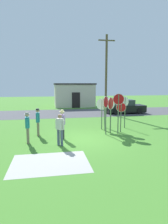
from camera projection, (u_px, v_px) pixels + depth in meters
The scene contains 19 objects.
ground_plane at pixel (84, 140), 11.50m from camera, with size 80.00×80.00×0.00m, color #47842D.
street_asphalt at pixel (67, 113), 21.83m from camera, with size 60.00×6.40×0.01m, color #4C4C51.
concrete_path at pixel (50, 163), 8.10m from camera, with size 3.20×2.40×0.01m, color #ADAAA3.
building_background at pixel (74, 95), 28.29m from camera, with size 5.72×4.23×3.33m.
utility_pole at pixel (106, 73), 21.01m from camera, with size 1.80×0.24×8.39m.
parked_car_on_street at pixel (124, 107), 21.74m from camera, with size 4.31×2.04×1.51m.
stop_sign_tallest at pixel (106, 106), 14.38m from camera, with size 0.39×0.70×2.35m.
stop_sign_low_front at pixel (118, 107), 12.63m from camera, with size 0.71×0.20×2.64m.
stop_sign_rear_right at pixel (102, 108), 13.94m from camera, with size 0.76×0.34×2.22m.
stop_sign_far_back at pixel (111, 108), 12.89m from camera, with size 0.56×0.62×2.39m.
stop_sign_leaning_right at pixel (111, 108), 13.71m from camera, with size 0.71×0.42×2.28m.
stop_sign_rear_left at pixel (121, 112), 13.07m from camera, with size 0.64×0.17×2.04m.
stop_sign_center_cluster at pixel (106, 109), 12.43m from camera, with size 0.50×0.60×2.49m.
stop_sign_leaning_left at pixel (125, 107), 14.36m from camera, with size 0.27×0.64×2.33m.
stop_sign_nearest at pixel (104, 109), 13.40m from camera, with size 0.20×0.62×2.31m.
person_near_signs at pixel (38, 120), 12.24m from camera, with size 0.32×0.57×1.74m.
person_on_left at pixel (60, 128), 10.25m from camera, with size 0.45×0.41×1.69m.
person_with_sunhat at pixel (62, 122), 11.59m from camera, with size 0.36×0.52×1.74m.
person_in_blue at pixel (28, 126), 10.65m from camera, with size 0.32×0.57×1.74m.
Camera 1 is at (-2.00, -10.96, 3.27)m, focal length 31.27 mm.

